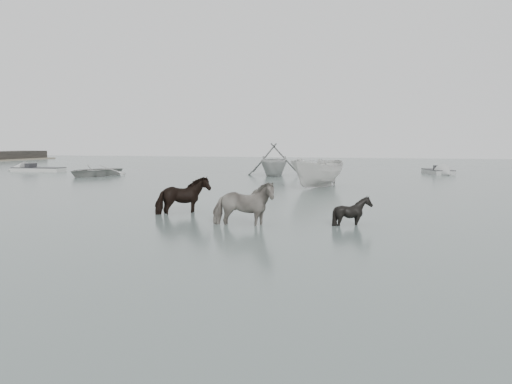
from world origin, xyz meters
TOP-DOWN VIEW (x-y plane):
  - ground at (0.00, 0.00)m, footprint 140.00×140.00m
  - pony_pinto at (0.47, -0.17)m, footprint 2.21×1.24m
  - pony_dark at (-2.48, 1.81)m, footprint 1.97×2.10m
  - pony_black at (3.88, 0.90)m, footprint 1.30×1.20m
  - rowboat_lead at (-17.68, 19.09)m, footprint 4.42×5.54m
  - rowboat_trail at (-4.02, 23.30)m, footprint 5.15×5.76m
  - boat_small at (0.84, 14.00)m, footprint 3.56×5.23m
  - skiff_outer at (-26.06, 23.05)m, footprint 6.51×2.10m
  - skiff_mid at (8.79, 29.18)m, footprint 2.91×5.25m

SIDE VIEW (x-z plane):
  - ground at x=0.00m, z-range 0.00..0.00m
  - skiff_outer at x=-26.06m, z-range 0.00..0.75m
  - skiff_mid at x=8.79m, z-range 0.00..0.75m
  - rowboat_lead at x=-17.68m, z-range 0.00..1.03m
  - pony_black at x=3.88m, z-range 0.00..1.23m
  - pony_dark at x=-2.48m, z-range 0.00..1.70m
  - pony_pinto at x=0.47m, z-range 0.00..1.77m
  - boat_small at x=0.84m, z-range 0.00..1.89m
  - rowboat_trail at x=-4.02m, z-range 0.00..2.75m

